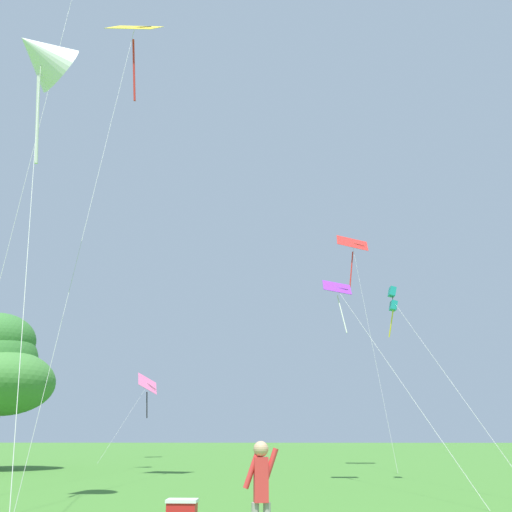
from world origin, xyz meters
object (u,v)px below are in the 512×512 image
(kite_purple_streamer, at_px, (341,297))
(kite_teal_box, at_px, (393,301))
(kite_pink_low, at_px, (147,390))
(kite_red_high, at_px, (352,253))
(kite_white_distant, at_px, (42,55))
(picnic_cooler, at_px, (182,511))
(kite_yellow_diamond, at_px, (133,44))
(person_in_blue_jacket, at_px, (261,489))

(kite_purple_streamer, height_order, kite_teal_box, kite_purple_streamer)
(kite_pink_low, xyz_separation_m, kite_red_high, (16.12, -14.64, 7.07))
(kite_purple_streamer, distance_m, kite_white_distant, 13.36)
(kite_red_high, bearing_deg, picnic_cooler, -108.14)
(kite_purple_streamer, bearing_deg, kite_yellow_diamond, -166.61)
(kite_purple_streamer, xyz_separation_m, kite_red_high, (2.19, 10.98, 5.70))
(kite_yellow_diamond, bearing_deg, kite_teal_box, 13.86)
(kite_teal_box, xyz_separation_m, person_in_blue_jacket, (-4.94, -13.32, -5.91))
(kite_white_distant, bearing_deg, kite_pink_low, 98.25)
(kite_pink_low, distance_m, kite_yellow_diamond, 30.74)
(kite_red_high, xyz_separation_m, kite_white_distant, (-11.13, -19.73, -0.99))
(kite_purple_streamer, relative_size, picnic_cooler, 12.88)
(person_in_blue_jacket, bearing_deg, kite_purple_streamer, 77.76)
(kite_pink_low, distance_m, kite_red_high, 22.89)
(kite_teal_box, height_order, kite_white_distant, kite_white_distant)
(kite_purple_streamer, bearing_deg, kite_teal_box, 15.68)
(kite_pink_low, height_order, kite_red_high, kite_red_high)
(kite_teal_box, relative_size, person_in_blue_jacket, 4.88)
(kite_purple_streamer, xyz_separation_m, picnic_cooler, (-4.42, -9.21, -6.64))
(kite_red_high, xyz_separation_m, person_in_blue_jacket, (-4.95, -23.69, -11.65))
(kite_purple_streamer, relative_size, kite_red_high, 0.55)
(kite_red_high, height_order, kite_white_distant, kite_red_high)
(kite_white_distant, distance_m, picnic_cooler, 12.22)
(person_in_blue_jacket, bearing_deg, kite_yellow_diamond, 118.96)
(kite_yellow_diamond, distance_m, kite_teal_box, 15.63)
(kite_pink_low, distance_m, kite_teal_box, 29.77)
(kite_purple_streamer, distance_m, picnic_cooler, 12.19)
(picnic_cooler, bearing_deg, kite_yellow_diamond, 120.59)
(kite_pink_low, height_order, kite_yellow_diamond, kite_yellow_diamond)
(kite_yellow_diamond, xyz_separation_m, kite_purple_streamer, (8.65, 2.06, -10.91))
(kite_red_high, height_order, person_in_blue_jacket, kite_red_high)
(person_in_blue_jacket, relative_size, picnic_cooler, 2.54)
(kite_red_high, bearing_deg, kite_yellow_diamond, -129.74)
(kite_white_distant, height_order, person_in_blue_jacket, kite_white_distant)
(kite_teal_box, bearing_deg, kite_purple_streamer, -164.32)
(kite_pink_low, bearing_deg, kite_red_high, -42.25)
(kite_pink_low, relative_size, picnic_cooler, 19.48)
(kite_white_distant, xyz_separation_m, person_in_blue_jacket, (6.18, -3.96, -10.65))
(kite_purple_streamer, bearing_deg, kite_white_distant, -135.61)
(kite_teal_box, bearing_deg, kite_yellow_diamond, -166.14)
(picnic_cooler, bearing_deg, kite_pink_low, 105.26)
(person_in_blue_jacket, height_order, picnic_cooler, person_in_blue_jacket)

